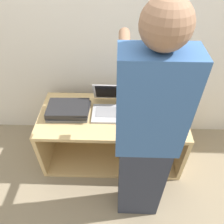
{
  "coord_description": "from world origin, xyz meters",
  "views": [
    {
      "loc": [
        0.04,
        -1.15,
        1.99
      ],
      "look_at": [
        0.0,
        0.22,
        0.71
      ],
      "focal_mm": 35.0,
      "sensor_mm": 36.0,
      "label": 1
    }
  ],
  "objects": [
    {
      "name": "person",
      "position": [
        0.24,
        -0.24,
        0.89
      ],
      "size": [
        0.4,
        0.54,
        1.76
      ],
      "color": "#2D3342",
      "rests_on": "ground_plane"
    },
    {
      "name": "inventory_tag",
      "position": [
        0.4,
        0.25,
        0.74
      ],
      "size": [
        0.06,
        0.02,
        0.01
      ],
      "color": "red",
      "rests_on": "laptop_stack_right"
    },
    {
      "name": "laptop_stack_left",
      "position": [
        -0.41,
        0.31,
        0.64
      ],
      "size": [
        0.39,
        0.26,
        0.09
      ],
      "color": "slate",
      "rests_on": "cart"
    },
    {
      "name": "ground_plane",
      "position": [
        0.0,
        0.0,
        0.0
      ],
      "size": [
        12.0,
        12.0,
        0.0
      ],
      "primitive_type": "plane",
      "color": "gray"
    },
    {
      "name": "wall_back",
      "position": [
        0.0,
        0.73,
        1.2
      ],
      "size": [
        8.0,
        0.05,
        2.4
      ],
      "color": "silver",
      "rests_on": "ground_plane"
    },
    {
      "name": "laptop_stack_right",
      "position": [
        0.4,
        0.32,
        0.66
      ],
      "size": [
        0.4,
        0.27,
        0.14
      ],
      "color": "#B7B7BC",
      "rests_on": "cart"
    },
    {
      "name": "cart",
      "position": [
        0.0,
        0.38,
        0.3
      ],
      "size": [
        1.37,
        0.63,
        0.59
      ],
      "color": "tan",
      "rests_on": "ground_plane"
    },
    {
      "name": "laptop_open",
      "position": [
        0.0,
        0.37,
        0.64
      ],
      "size": [
        0.37,
        0.35,
        0.24
      ],
      "color": "#B7B7BC",
      "rests_on": "cart"
    }
  ]
}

